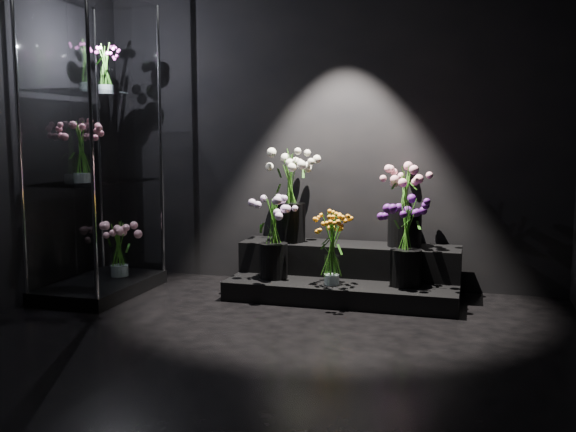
% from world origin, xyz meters
% --- Properties ---
extents(floor, '(4.00, 4.00, 0.00)m').
position_xyz_m(floor, '(0.00, 0.00, 0.00)').
color(floor, black).
rests_on(floor, ground).
extents(wall_back, '(4.00, 0.00, 4.00)m').
position_xyz_m(wall_back, '(0.00, 2.00, 1.40)').
color(wall_back, black).
rests_on(wall_back, floor).
extents(display_riser, '(1.79, 0.80, 0.40)m').
position_xyz_m(display_riser, '(0.27, 1.64, 0.17)').
color(display_riser, black).
rests_on(display_riser, floor).
extents(display_case, '(0.64, 1.07, 2.36)m').
position_xyz_m(display_case, '(-1.66, 1.10, 1.18)').
color(display_case, black).
rests_on(display_case, floor).
extents(bouquet_orange_bells, '(0.33, 0.33, 0.55)m').
position_xyz_m(bouquet_orange_bells, '(0.22, 1.32, 0.43)').
color(bouquet_orange_bells, white).
rests_on(bouquet_orange_bells, display_riser).
extents(bouquet_lilac, '(0.47, 0.47, 0.67)m').
position_xyz_m(bouquet_lilac, '(-0.27, 1.41, 0.54)').
color(bouquet_lilac, black).
rests_on(bouquet_lilac, display_riser).
extents(bouquet_purple, '(0.46, 0.46, 0.66)m').
position_xyz_m(bouquet_purple, '(0.77, 1.44, 0.52)').
color(bouquet_purple, black).
rests_on(bouquet_purple, display_riser).
extents(bouquet_cream_roses, '(0.50, 0.50, 0.76)m').
position_xyz_m(bouquet_cream_roses, '(-0.23, 1.74, 0.84)').
color(bouquet_cream_roses, black).
rests_on(bouquet_cream_roses, display_riser).
extents(bouquet_pink_roses, '(0.46, 0.46, 0.64)m').
position_xyz_m(bouquet_pink_roses, '(0.72, 1.77, 0.76)').
color(bouquet_pink_roses, black).
rests_on(bouquet_pink_roses, display_riser).
extents(bouquet_case_pink, '(0.34, 0.34, 0.47)m').
position_xyz_m(bouquet_case_pink, '(-1.67, 0.92, 1.17)').
color(bouquet_case_pink, white).
rests_on(bouquet_case_pink, display_case).
extents(bouquet_case_magenta, '(0.21, 0.21, 0.40)m').
position_xyz_m(bouquet_case_magenta, '(-1.66, 1.28, 1.82)').
color(bouquet_case_magenta, white).
rests_on(bouquet_case_magenta, display_case).
extents(bouquet_case_base_pink, '(0.41, 0.41, 0.48)m').
position_xyz_m(bouquet_case_base_pink, '(-1.60, 1.30, 0.36)').
color(bouquet_case_base_pink, white).
rests_on(bouquet_case_base_pink, display_case).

